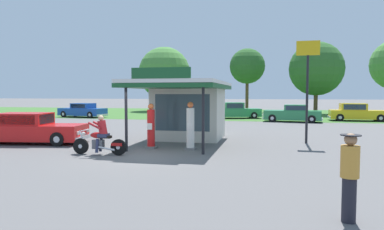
# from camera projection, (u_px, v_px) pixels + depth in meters

# --- Properties ---
(ground_plane) EXTENTS (300.00, 300.00, 0.00)m
(ground_plane) POSITION_uv_depth(u_px,v_px,m) (141.00, 156.00, 13.56)
(ground_plane) COLOR #5B5959
(grass_verge_strip) EXTENTS (120.00, 24.00, 0.01)m
(grass_verge_strip) POSITION_uv_depth(u_px,v_px,m) (227.00, 113.00, 42.81)
(grass_verge_strip) COLOR #3D6B2D
(grass_verge_strip) RESTS_ON ground
(service_station_kiosk) EXTENTS (4.20, 7.02, 3.48)m
(service_station_kiosk) POSITION_uv_depth(u_px,v_px,m) (188.00, 106.00, 18.31)
(service_station_kiosk) COLOR beige
(service_station_kiosk) RESTS_ON ground
(gas_pump_nearside) EXTENTS (0.44, 0.44, 2.00)m
(gas_pump_nearside) POSITION_uv_depth(u_px,v_px,m) (151.00, 128.00, 15.30)
(gas_pump_nearside) COLOR slate
(gas_pump_nearside) RESTS_ON ground
(gas_pump_offside) EXTENTS (0.44, 0.44, 2.09)m
(gas_pump_offside) POSITION_uv_depth(u_px,v_px,m) (190.00, 128.00, 14.92)
(gas_pump_offside) COLOR slate
(gas_pump_offside) RESTS_ON ground
(motorcycle_with_rider) EXTENTS (2.26, 0.70, 1.58)m
(motorcycle_with_rider) POSITION_uv_depth(u_px,v_px,m) (100.00, 138.00, 13.71)
(motorcycle_with_rider) COLOR black
(motorcycle_with_rider) RESTS_ON ground
(featured_classic_sedan) EXTENTS (5.64, 2.62, 1.50)m
(featured_classic_sedan) POSITION_uv_depth(u_px,v_px,m) (29.00, 129.00, 16.92)
(featured_classic_sedan) COLOR red
(featured_classic_sedan) RESTS_ON ground
(parked_car_back_row_centre) EXTENTS (5.44, 2.73, 1.46)m
(parked_car_back_row_centre) POSITION_uv_depth(u_px,v_px,m) (83.00, 111.00, 35.95)
(parked_car_back_row_centre) COLOR #19479E
(parked_car_back_row_centre) RESTS_ON ground
(parked_car_back_row_centre_left) EXTENTS (5.13, 2.46, 1.49)m
(parked_car_back_row_centre_left) POSITION_uv_depth(u_px,v_px,m) (293.00, 114.00, 29.96)
(parked_car_back_row_centre_left) COLOR #2D844C
(parked_car_back_row_centre_left) RESTS_ON ground
(parked_car_back_row_far_right) EXTENTS (4.83, 1.95, 1.63)m
(parked_car_back_row_far_right) POSITION_uv_depth(u_px,v_px,m) (175.00, 111.00, 33.74)
(parked_car_back_row_far_right) COLOR gold
(parked_car_back_row_far_right) RESTS_ON ground
(parked_car_back_row_right) EXTENTS (5.09, 2.20, 1.58)m
(parked_car_back_row_right) POSITION_uv_depth(u_px,v_px,m) (357.00, 113.00, 31.09)
(parked_car_back_row_right) COLOR gold
(parked_car_back_row_right) RESTS_ON ground
(parked_car_back_row_centre_right) EXTENTS (5.24, 3.04, 1.57)m
(parked_car_back_row_centre_right) POSITION_uv_depth(u_px,v_px,m) (236.00, 111.00, 34.43)
(parked_car_back_row_centre_right) COLOR #2D844C
(parked_car_back_row_centre_right) RESTS_ON ground
(bystander_leaning_by_kiosk) EXTENTS (0.37, 0.37, 1.69)m
(bystander_leaning_by_kiosk) POSITION_uv_depth(u_px,v_px,m) (350.00, 175.00, 6.47)
(bystander_leaning_by_kiosk) COLOR black
(bystander_leaning_by_kiosk) RESTS_ON ground
(tree_oak_left) EXTENTS (6.47, 6.47, 8.70)m
(tree_oak_left) POSITION_uv_depth(u_px,v_px,m) (317.00, 70.00, 41.41)
(tree_oak_left) COLOR brown
(tree_oak_left) RESTS_ON ground
(tree_oak_centre) EXTENTS (4.80, 4.80, 8.61)m
(tree_oak_centre) POSITION_uv_depth(u_px,v_px,m) (247.00, 67.00, 46.98)
(tree_oak_centre) COLOR brown
(tree_oak_centre) RESTS_ON ground
(tree_oak_far_right) EXTENTS (7.38, 7.38, 9.15)m
(tree_oak_far_right) POSITION_uv_depth(u_px,v_px,m) (164.00, 73.00, 49.37)
(tree_oak_far_right) COLOR brown
(tree_oak_far_right) RESTS_ON ground
(roadside_pole_sign) EXTENTS (1.10, 0.12, 5.00)m
(roadside_pole_sign) POSITION_uv_depth(u_px,v_px,m) (308.00, 74.00, 16.75)
(roadside_pole_sign) COLOR black
(roadside_pole_sign) RESTS_ON ground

